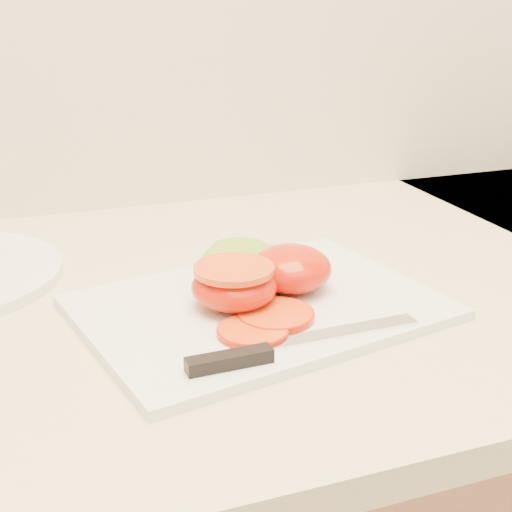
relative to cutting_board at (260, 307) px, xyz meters
name	(u,v)px	position (x,y,z in m)	size (l,w,h in m)	color
cutting_board	(260,307)	(0.00, 0.00, 0.00)	(0.33, 0.24, 0.01)	white
tomato_half_dome	(291,268)	(0.04, 0.02, 0.03)	(0.08, 0.08, 0.05)	red
tomato_half_cut	(234,285)	(-0.03, 0.00, 0.03)	(0.08, 0.08, 0.04)	red
tomato_slice_0	(275,315)	(0.00, -0.04, 0.01)	(0.07, 0.07, 0.01)	orange
tomato_slice_1	(253,331)	(-0.03, -0.06, 0.01)	(0.06, 0.06, 0.01)	orange
lettuce_leaf_0	(246,261)	(0.01, 0.08, 0.02)	(0.12, 0.09, 0.03)	#84B630
knife	(275,349)	(-0.02, -0.10, 0.01)	(0.22, 0.04, 0.01)	silver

